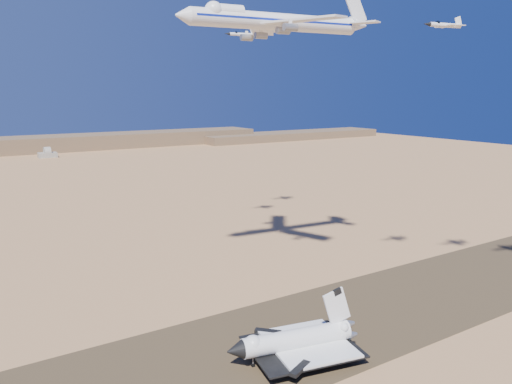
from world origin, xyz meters
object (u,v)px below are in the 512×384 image
shuttle (295,341)px  crew_b (326,358)px  carrier_747 (271,21)px  chase_jet_a (444,25)px  crew_a (334,352)px  crew_c (332,358)px  chase_jet_d (242,34)px  chase_jet_e (271,31)px

shuttle → crew_b: size_ratio=19.61×
carrier_747 → chase_jet_a: (35.85, -41.99, -3.25)m
shuttle → crew_a: shuttle is taller
crew_c → crew_b: bearing=3.0°
crew_c → chase_jet_a: bearing=-138.5°
chase_jet_d → shuttle: bearing=-103.0°
shuttle → crew_b: bearing=-32.3°
crew_c → chase_jet_d: bearing=-79.8°
shuttle → chase_jet_d: chase_jet_d is taller
crew_c → chase_jet_d: 142.12m
carrier_747 → crew_a: 107.32m
shuttle → chase_jet_a: bearing=16.9°
shuttle → chase_jet_e: (64.55, 107.82, 94.25)m
crew_b → crew_c: size_ratio=1.11×
crew_b → chase_jet_a: chase_jet_a is taller
chase_jet_a → crew_c: bearing=-156.5°
carrier_747 → chase_jet_d: bearing=77.2°
shuttle → chase_jet_e: bearing=70.5°
shuttle → chase_jet_a: chase_jet_a is taller
shuttle → crew_b: (5.89, -5.63, -3.93)m
crew_b → chase_jet_e: 161.10m
crew_a → crew_b: 4.35m
crew_a → chase_jet_a: size_ratio=0.12×
chase_jet_d → chase_jet_e: 27.53m
shuttle → crew_c: bearing=-29.0°
crew_a → crew_c: crew_c is taller
shuttle → chase_jet_a: size_ratio=2.55×
shuttle → carrier_747: carrier_747 is taller
crew_c → chase_jet_d: chase_jet_d is taller
crew_c → crew_a: bearing=-111.2°
crew_b → chase_jet_d: 141.90m
shuttle → chase_jet_a: (59.58, 5.75, 85.57)m
chase_jet_e → chase_jet_d: bearing=-142.8°
crew_b → chase_jet_d: bearing=-33.7°
carrier_747 → shuttle: bearing=-109.5°
carrier_747 → chase_jet_a: carrier_747 is taller
crew_a → chase_jet_a: (49.55, 10.04, 89.60)m
crew_b → shuttle: bearing=31.6°
crew_b → chase_jet_e: chase_jet_e is taller
carrier_747 → chase_jet_e: carrier_747 is taller
chase_jet_e → crew_a: bearing=-107.0°
crew_c → shuttle: bearing=-12.1°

